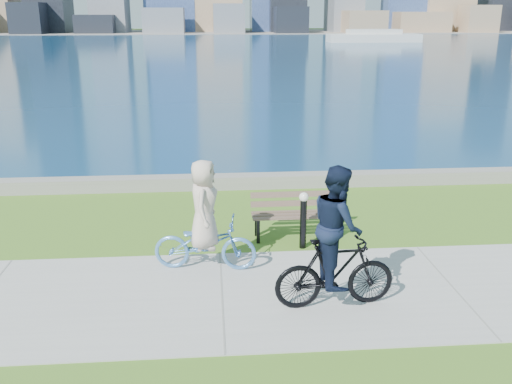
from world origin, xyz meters
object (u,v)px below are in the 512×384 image
Objects in this scene: park_bench at (294,211)px; cyclist_man at (336,250)px; bollard_lamp at (303,216)px; cyclist_woman at (205,229)px.

park_bench is 0.77× the size of cyclist_man.
park_bench is 0.64m from bollard_lamp.
bollard_lamp is at bearing -58.19° from cyclist_woman.
cyclist_woman is (-1.87, -1.49, 0.22)m from park_bench.
park_bench is at bearing -0.15° from cyclist_man.
cyclist_man reaches higher than park_bench.
cyclist_man reaches higher than bollard_lamp.
cyclist_woman is (-1.96, -0.86, 0.12)m from bollard_lamp.
park_bench is 3.11m from cyclist_man.
cyclist_man is (0.12, -2.45, 0.33)m from bollard_lamp.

